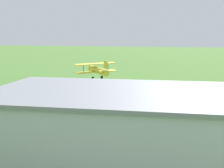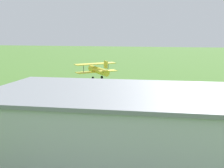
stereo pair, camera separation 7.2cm
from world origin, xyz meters
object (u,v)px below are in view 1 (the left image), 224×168
Objects in this scene: person_walking_on_apron at (201,105)px; person_at_fence_line at (183,103)px; car_blue at (89,105)px; car_yellow at (44,106)px; car_red at (0,104)px; person_beside_truck at (71,103)px; biplane at (98,70)px; person_watching_takeoff at (116,102)px; hangar at (123,120)px.

person_at_fence_line is at bearing -20.90° from person_walking_on_apron.
car_yellow is (6.25, 1.95, -0.06)m from car_blue.
car_blue is 6.55m from car_yellow.
person_walking_on_apron reaches higher than car_red.
car_red is at bearing 7.67° from car_blue.
person_beside_truck is (3.33, -1.46, -0.13)m from car_blue.
person_beside_truck is at bearing -130.61° from car_yellow.
car_yellow is 4.49m from person_beside_truck.
car_red is at bearing 48.62° from biplane.
person_beside_truck is at bearing 7.61° from person_walking_on_apron.
person_walking_on_apron is 12.79m from person_watching_takeoff.
person_beside_truck is at bearing 18.67° from person_watching_takeoff.
car_yellow is 2.68× the size of person_watching_takeoff.
person_at_fence_line is (-15.38, 6.45, -3.98)m from biplane.
car_yellow is at bearing 30.58° from person_watching_takeoff.
car_yellow is at bearing 178.91° from car_red.
hangar is 6.65× the size of car_red.
person_walking_on_apron is (-29.59, -5.87, 0.06)m from car_red.
person_at_fence_line and person_watching_takeoff have the same top height.
biplane is at bearing -108.41° from car_yellow.
car_red is at bearing -1.09° from car_yellow.
car_blue is at bearing 98.84° from biplane.
person_at_fence_line is (-19.84, -6.97, 0.04)m from car_yellow.
hangar is 20.50m from person_walking_on_apron.
car_blue is 13.61m from car_red.
car_blue is 1.13× the size of car_red.
car_red is at bearing -30.83° from hangar.
person_at_fence_line is 1.13× the size of person_beside_truck.
person_at_fence_line is 17.29m from person_beside_truck.
car_blue is at bearing -162.64° from car_yellow.
car_blue is 3.02× the size of person_beside_truck.
biplane is 10.11m from person_watching_takeoff.
car_blue is at bearing -172.33° from car_red.
person_beside_truck is (11.47, -16.18, -2.20)m from hangar.
car_yellow is 1.13× the size of car_red.
biplane reaches higher than person_walking_on_apron.
car_yellow reaches higher than car_red.
hangar is at bearing 118.95° from car_blue.
hangar reaches higher than person_at_fence_line.
car_red reaches higher than person_beside_truck.
hangar is 19.95m from person_beside_truck.
biplane is 1.54× the size of car_yellow.
biplane is at bearing -69.24° from hangar.
car_blue is 2.68× the size of person_watching_takeoff.
person_at_fence_line is at bearing -159.74° from car_blue.
car_yellow is at bearing 19.35° from person_at_fence_line.
hangar is 3.81× the size of biplane.
biplane is at bearing -22.50° from person_walking_on_apron.
hangar is at bearing 67.01° from person_walking_on_apron.
hangar is 15.66× the size of person_walking_on_apron.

